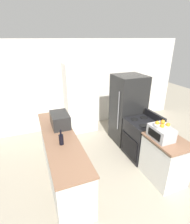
% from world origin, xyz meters
% --- Properties ---
extents(ground_plane, '(14.00, 14.00, 0.00)m').
position_xyz_m(ground_plane, '(0.00, 0.00, 0.00)').
color(ground_plane, '#A89E89').
extents(wall_back, '(7.00, 0.06, 2.60)m').
position_xyz_m(wall_back, '(0.00, 3.41, 1.30)').
color(wall_back, silver).
rests_on(wall_back, ground_plane).
extents(counter_left, '(0.60, 2.49, 0.90)m').
position_xyz_m(counter_left, '(-0.92, 1.35, 0.43)').
color(counter_left, silver).
rests_on(counter_left, ground_plane).
extents(counter_right, '(0.60, 0.81, 0.90)m').
position_xyz_m(counter_right, '(0.92, 0.51, 0.43)').
color(counter_right, silver).
rests_on(counter_right, ground_plane).
extents(pantry_cabinet, '(0.88, 0.60, 2.00)m').
position_xyz_m(pantry_cabinet, '(0.02, 3.07, 1.00)').
color(pantry_cabinet, white).
rests_on(pantry_cabinet, ground_plane).
extents(stove, '(0.66, 0.71, 1.06)m').
position_xyz_m(stove, '(0.94, 1.29, 0.46)').
color(stove, black).
rests_on(stove, ground_plane).
extents(refrigerator, '(0.76, 0.72, 1.79)m').
position_xyz_m(refrigerator, '(0.98, 2.05, 0.89)').
color(refrigerator, black).
rests_on(refrigerator, ground_plane).
extents(microwave, '(0.36, 0.54, 0.28)m').
position_xyz_m(microwave, '(-0.82, 1.76, 1.04)').
color(microwave, black).
rests_on(microwave, counter_left).
extents(wine_bottle, '(0.08, 0.08, 0.28)m').
position_xyz_m(wine_bottle, '(-0.94, 1.07, 1.00)').
color(wine_bottle, black).
rests_on(wine_bottle, counter_left).
extents(toaster_oven, '(0.32, 0.46, 0.24)m').
position_xyz_m(toaster_oven, '(0.80, 0.59, 1.02)').
color(toaster_oven, '#B2B2B7').
rests_on(toaster_oven, counter_right).
extents(fruit_bowl, '(0.28, 0.28, 0.14)m').
position_xyz_m(fruit_bowl, '(0.80, 0.59, 1.18)').
color(fruit_bowl, silver).
rests_on(fruit_bowl, toaster_oven).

